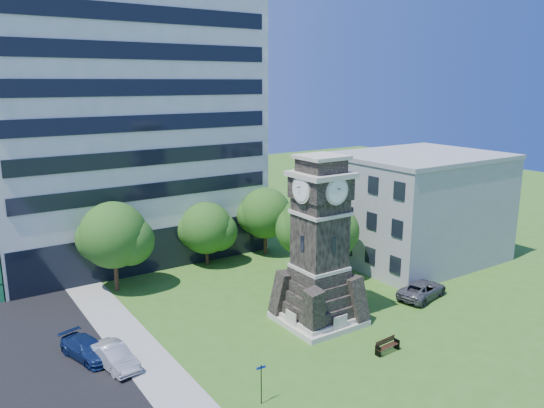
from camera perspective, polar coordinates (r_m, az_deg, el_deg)
ground at (r=36.80m, az=3.20°, el=-14.69°), size 160.00×160.00×0.00m
sidewalk at (r=36.79m, az=-14.16°, el=-15.05°), size 3.00×70.00×0.06m
clock_tower at (r=37.89m, az=5.12°, el=-5.20°), size 5.40×5.40×12.22m
office_tall at (r=54.42m, az=-16.25°, el=9.50°), size 26.20×15.11×28.60m
office_low at (r=53.55m, az=15.32°, el=-0.27°), size 15.20×12.20×10.40m
car_street_mid at (r=35.12m, az=-16.64°, el=-15.42°), size 2.20×4.40×1.39m
car_street_north at (r=36.64m, az=-19.28°, el=-14.46°), size 2.97×4.72×1.27m
car_east_lot at (r=45.05m, az=15.85°, el=-8.85°), size 5.32×3.31×1.37m
park_bench at (r=36.17m, az=12.25°, el=-14.63°), size 1.81×0.48×0.93m
street_sign at (r=30.05m, az=-1.17°, el=-18.38°), size 0.55×0.06×2.31m
tree_nw at (r=45.39m, az=-16.58°, el=-3.42°), size 6.06×5.51×7.61m
tree_nc at (r=50.40m, az=-7.00°, el=-2.71°), size 5.41×4.92×6.11m
tree_ne at (r=52.94m, az=-0.65°, el=-1.14°), size 5.63×5.11×6.87m
tree_east at (r=46.13m, az=4.88°, el=-2.56°), size 6.94×6.30×8.09m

